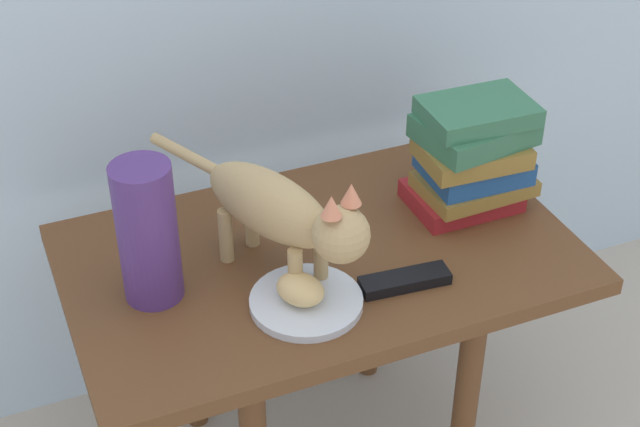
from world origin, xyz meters
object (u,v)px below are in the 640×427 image
Objects in this scene: side_table at (320,285)px; green_vase at (147,232)px; book_stack at (472,156)px; bread_roll at (300,289)px; cat at (282,211)px; tv_remote at (405,280)px; plate at (306,302)px.

green_vase is (-0.29, 0.00, 0.19)m from side_table.
book_stack is 0.59m from green_vase.
bread_roll is 0.33× the size of green_vase.
cat reaches higher than tv_remote.
cat is 2.08× the size of book_stack.
cat is at bearing -170.07° from book_stack.
cat reaches higher than bread_roll.
plate is 0.42m from book_stack.
cat is at bearing -153.08° from side_table.
book_stack reaches higher than plate.
bread_roll is 0.25m from green_vase.
cat reaches higher than book_stack.
bread_roll is (-0.01, -0.00, 0.03)m from plate.
book_stack is 0.28m from tv_remote.
plate is at bearing -85.14° from cat.
tv_remote is at bearing -55.85° from side_table.
book_stack is at bearing 2.17° from green_vase.
side_table is at bearing 129.20° from tv_remote.
tv_remote is at bearing -142.19° from book_stack.
green_vase is at bearing -177.83° from book_stack.
green_vase reaches higher than tv_remote.
cat is 0.23m from tv_remote.
tv_remote reaches higher than side_table.
book_stack reaches higher than side_table.
green_vase reaches higher than cat.
green_vase is (-0.22, 0.13, 0.11)m from plate.
tv_remote is (0.17, -0.10, -0.12)m from cat.
side_table is at bearing 26.92° from cat.
plate is 2.27× the size of bread_roll.
book_stack is 1.42× the size of tv_remote.
cat is 1.83× the size of green_vase.
side_table is 0.16m from plate.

